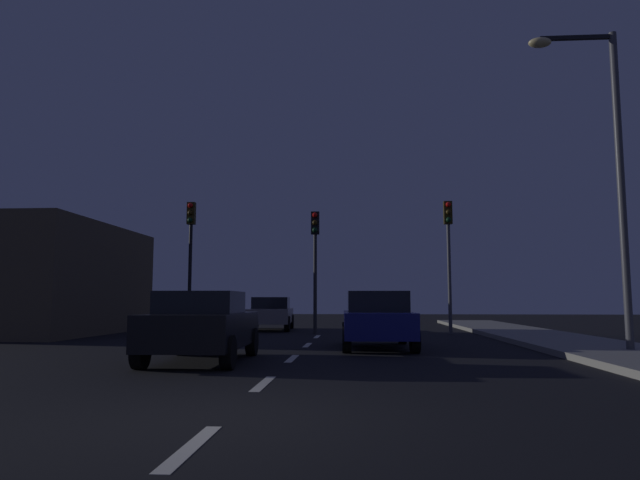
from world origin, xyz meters
name	(u,v)px	position (x,y,z in m)	size (l,w,h in m)	color
ground_plane	(295,356)	(0.00, 7.00, 0.00)	(80.00, 80.00, 0.00)	black
sidewalk_curb_right	(629,355)	(7.50, 7.00, 0.07)	(3.00, 40.00, 0.15)	gray
lane_stripe_nearest	(191,447)	(0.00, -1.20, 0.00)	(0.16, 1.60, 0.01)	silver
lane_stripe_second	(263,384)	(0.00, 2.60, 0.00)	(0.16, 1.60, 0.01)	silver
lane_stripe_third	(292,358)	(0.00, 6.40, 0.00)	(0.16, 1.60, 0.01)	silver
lane_stripe_fourth	(307,345)	(0.00, 10.20, 0.00)	(0.16, 1.60, 0.01)	silver
lane_stripe_fifth	(317,337)	(0.00, 14.00, 0.00)	(0.16, 1.60, 0.01)	silver
traffic_signal_left	(191,241)	(-5.25, 15.93, 3.65)	(0.32, 0.38, 5.24)	black
traffic_signal_center	(315,247)	(-0.22, 15.93, 3.37)	(0.32, 0.38, 4.79)	#2D2D30
traffic_signal_right	(449,241)	(5.00, 15.93, 3.60)	(0.32, 0.38, 5.15)	#4C4C51
car_stopped_ahead	(377,319)	(1.98, 9.26, 0.77)	(1.99, 4.11, 1.53)	navy
car_adjacent_lane	(202,325)	(-1.81, 5.59, 0.76)	(1.96, 3.87, 1.47)	black
car_oncoming_far	(271,313)	(-2.34, 18.29, 0.73)	(2.04, 3.90, 1.42)	gray
street_lamp_right	(606,158)	(7.49, 7.56, 4.71)	(2.13, 0.36, 7.88)	#4C4C51
storefront_left	(45,279)	(-10.71, 15.00, 2.09)	(5.43, 8.53, 4.19)	brown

